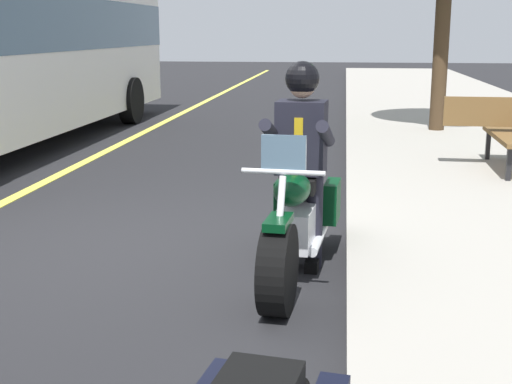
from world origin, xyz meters
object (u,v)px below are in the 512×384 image
at_px(motorcycle_main, 297,222).
at_px(bench_sidewalk, 512,127).
at_px(rider_main, 301,148).
at_px(bus_near, 3,37).

bearing_deg(motorcycle_main, bench_sidewalk, 147.99).
distance_m(motorcycle_main, bench_sidewalk, 4.94).
relative_size(motorcycle_main, rider_main, 1.28).
xyz_separation_m(rider_main, bench_sidewalk, (-4.00, 2.60, -0.32)).
relative_size(rider_main, bus_near, 0.16).
distance_m(motorcycle_main, bus_near, 8.20).
relative_size(bus_near, bench_sidewalk, 6.10).
bearing_deg(motorcycle_main, rider_main, 175.89).
xyz_separation_m(motorcycle_main, rider_main, (-0.19, 0.01, 0.58)).
height_order(rider_main, bus_near, bus_near).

